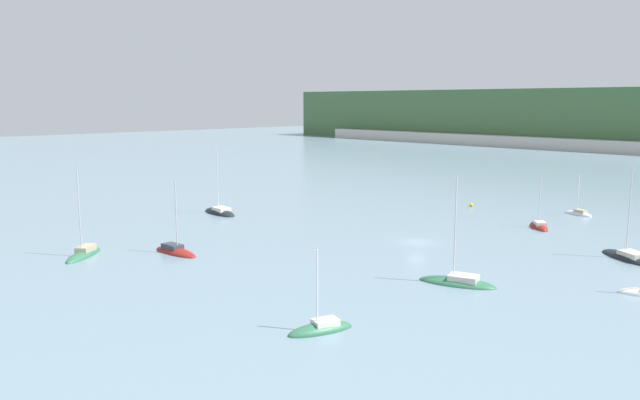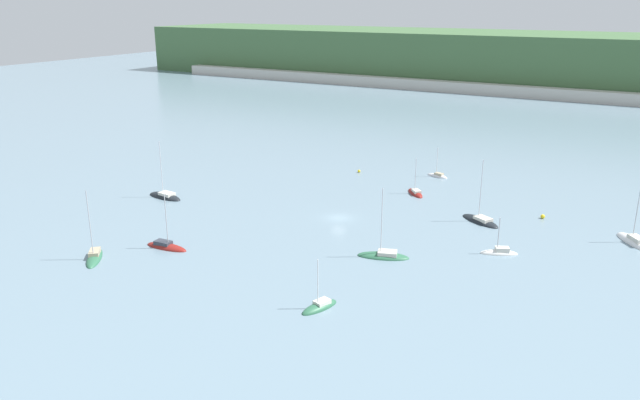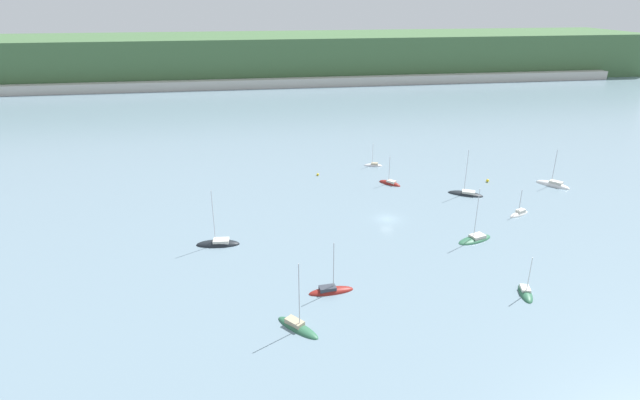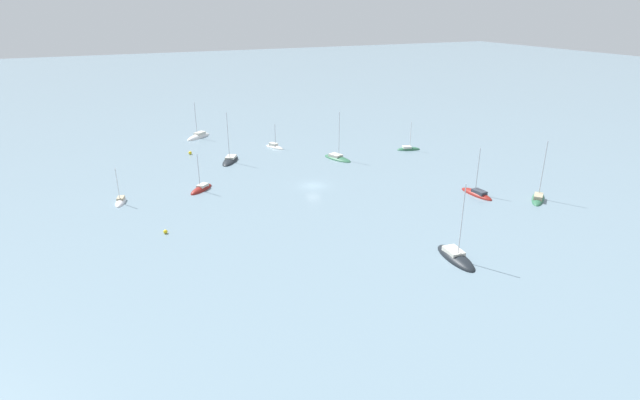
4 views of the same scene
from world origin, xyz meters
name	(u,v)px [view 3 (image 3 of 4)]	position (x,y,z in m)	size (l,w,h in m)	color
ground_plane	(387,219)	(0.00, 0.00, 0.00)	(600.00, 600.00, 0.00)	slate
hillside_ridge	(291,56)	(0.00, 198.46, 11.66)	(408.22, 61.80, 23.32)	#42663D
shore_town_strip	(298,83)	(0.00, 164.06, 2.25)	(346.99, 6.00, 4.50)	#B7B2A8
sailboat_0	(466,194)	(22.67, 10.62, 0.10)	(8.61, 6.58, 11.89)	black
sailboat_1	(218,244)	(-35.57, -6.37, 0.10)	(8.57, 3.65, 12.18)	black
sailboat_2	(519,214)	(29.31, -2.29, 0.11)	(5.95, 4.04, 6.56)	white
sailboat_3	(297,327)	(-23.42, -34.57, 0.14)	(6.59, 7.29, 11.54)	#2D6647
sailboat_4	(553,185)	(46.99, 12.88, 0.11)	(7.02, 8.05, 10.32)	white
sailboat_5	(475,239)	(14.36, -12.28, 0.11)	(8.43, 5.29, 11.54)	#2D6647
sailboat_6	(331,291)	(-16.96, -25.98, 0.10)	(7.63, 2.75, 9.62)	maroon
sailboat_7	(525,293)	(14.09, -31.41, 0.09)	(3.56, 6.06, 7.49)	#2D6647
sailboat_8	(373,166)	(6.08, 35.01, 0.09)	(5.36, 2.87, 7.22)	silver
sailboat_9	(390,184)	(6.60, 20.45, 0.08)	(5.61, 5.87, 8.09)	maroon
mooring_buoy_0	(318,174)	(-10.56, 29.54, 0.32)	(0.64, 0.64, 0.64)	yellow
mooring_buoy_1	(488,181)	(31.85, 17.89, 0.38)	(0.77, 0.77, 0.77)	yellow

